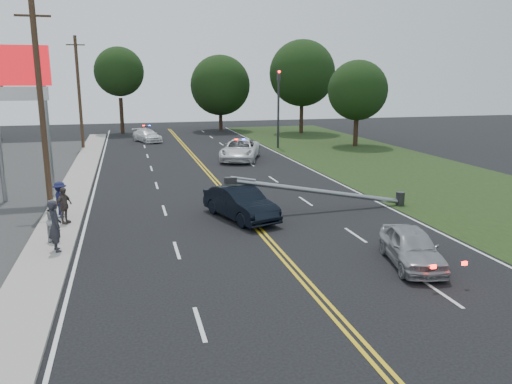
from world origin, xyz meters
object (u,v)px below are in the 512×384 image
object	(u,v)px
emergency_b	(147,136)
bystander_d	(64,206)
utility_pole_mid	(41,106)
bystander_b	(55,220)
fallen_streetlight	(329,192)
traffic_signal	(278,102)
crashed_sedan	(240,203)
pylon_sign	(18,86)
utility_pole_far	(79,92)
bystander_c	(60,199)
bystander_a	(55,226)
emergency_a	(240,150)
waiting_sedan	(412,247)

from	to	relation	value
emergency_b	bystander_d	distance (m)	29.63
utility_pole_mid	bystander_b	world-z (taller)	utility_pole_mid
fallen_streetlight	utility_pole_mid	distance (m)	14.58
traffic_signal	crashed_sedan	world-z (taller)	traffic_signal
traffic_signal	crashed_sedan	distance (m)	24.24
fallen_streetlight	emergency_b	xyz separation A→B (m)	(-7.45, 29.68, -0.29)
crashed_sedan	emergency_b	size ratio (longest dim) A/B	1.06
pylon_sign	traffic_signal	xyz separation A→B (m)	(18.80, 16.00, -1.79)
utility_pole_far	bystander_c	size ratio (longest dim) A/B	6.03
bystander_a	bystander_d	size ratio (longest dim) A/B	1.19
bystander_c	bystander_d	world-z (taller)	bystander_c
fallen_streetlight	emergency_a	size ratio (longest dim) A/B	1.61
traffic_signal	fallen_streetlight	world-z (taller)	traffic_signal
emergency_b	utility_pole_mid	bearing A→B (deg)	-124.23
bystander_a	bystander_c	size ratio (longest dim) A/B	1.17
emergency_b	bystander_c	bearing A→B (deg)	-121.61
emergency_b	bystander_b	size ratio (longest dim) A/B	2.62
utility_pole_mid	bystander_a	xyz separation A→B (m)	(1.17, -7.25, -4.00)
traffic_signal	bystander_d	bearing A→B (deg)	-127.36
pylon_sign	fallen_streetlight	size ratio (longest dim) A/B	0.85
fallen_streetlight	utility_pole_mid	world-z (taller)	utility_pole_mid
emergency_b	bystander_d	world-z (taller)	bystander_d
bystander_a	bystander_c	world-z (taller)	bystander_a
bystander_b	bystander_c	distance (m)	3.58
bystander_a	bystander_c	xyz separation A→B (m)	(-0.37, 4.90, -0.14)
traffic_signal	fallen_streetlight	bearing A→B (deg)	-100.59
bystander_a	bystander_d	bearing A→B (deg)	-17.97
traffic_signal	utility_pole_far	world-z (taller)	utility_pole_far
utility_pole_far	waiting_sedan	xyz separation A→B (m)	(13.30, -33.56, -4.43)
bystander_d	emergency_a	bearing A→B (deg)	-1.58
bystander_a	bystander_b	world-z (taller)	bystander_a
waiting_sedan	bystander_d	distance (m)	14.63
emergency_a	bystander_d	world-z (taller)	bystander_d
waiting_sedan	bystander_d	world-z (taller)	bystander_d
crashed_sedan	bystander_d	size ratio (longest dim) A/B	2.81
utility_pole_far	utility_pole_mid	bearing A→B (deg)	-90.00
traffic_signal	crashed_sedan	bearing A→B (deg)	-111.21
pylon_sign	bystander_c	world-z (taller)	pylon_sign
bystander_d	utility_pole_mid	bearing A→B (deg)	51.35
utility_pole_mid	utility_pole_far	xyz separation A→B (m)	(0.00, 22.00, 0.00)
waiting_sedan	fallen_streetlight	bearing A→B (deg)	102.68
waiting_sedan	bystander_a	size ratio (longest dim) A/B	1.99
pylon_sign	waiting_sedan	size ratio (longest dim) A/B	2.08
traffic_signal	emergency_a	distance (m)	8.39
utility_pole_mid	bystander_c	xyz separation A→B (m)	(0.79, -2.35, -4.13)
pylon_sign	bystander_a	world-z (taller)	pylon_sign
pylon_sign	waiting_sedan	world-z (taller)	pylon_sign
crashed_sedan	bystander_b	size ratio (longest dim) A/B	2.76
fallen_streetlight	waiting_sedan	size ratio (longest dim) A/B	2.43
waiting_sedan	emergency_b	bearing A→B (deg)	114.55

